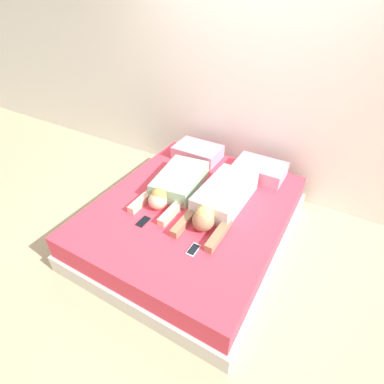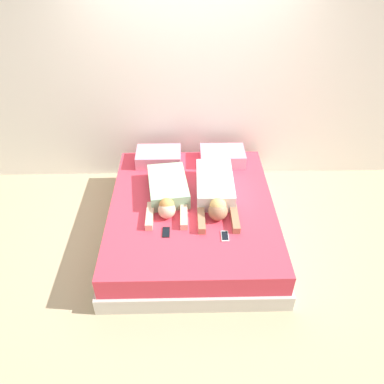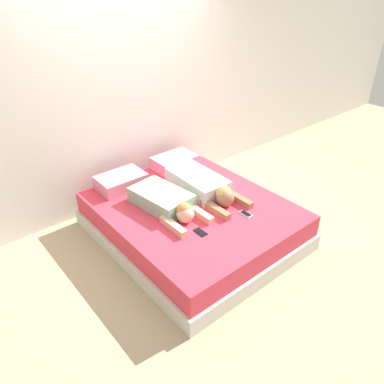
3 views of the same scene
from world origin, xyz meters
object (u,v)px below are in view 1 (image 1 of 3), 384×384
Objects in this scene: pillow_head_right at (260,170)px; person_right at (220,199)px; cell_phone_left at (143,221)px; person_left at (175,184)px; cell_phone_right at (193,250)px; pillow_head_left at (198,152)px; bed at (192,221)px.

pillow_head_right is 0.71m from person_right.
cell_phone_left is (-0.64, -1.23, -0.07)m from pillow_head_right.
pillow_head_right is at bearing 47.29° from person_left.
cell_phone_right is (0.55, -0.60, -0.08)m from person_left.
person_left is 6.85× the size of cell_phone_left.
pillow_head_left is at bearing 180.00° from pillow_head_right.
person_right is at bearing -100.92° from pillow_head_right.
pillow_head_right reaches higher than bed.
cell_phone_right is (0.05, -0.59, -0.09)m from person_right.
person_left is 6.85× the size of cell_phone_right.
bed is at bearing -158.18° from person_right.
pillow_head_left is at bearing 100.64° from person_left.
pillow_head_right is at bearing 79.08° from person_right.
pillow_head_left is 3.82× the size of cell_phone_right.
bed is 0.62m from cell_phone_right.
person_right is at bearing 21.82° from bed.
cell_phone_right is (0.55, -0.06, 0.00)m from cell_phone_left.
pillow_head_left is 0.51× the size of person_right.
pillow_head_left and pillow_head_right have the same top height.
cell_phone_left is at bearing -117.49° from pillow_head_right.
person_left is at bearing 179.14° from person_right.
bed is at bearing -22.89° from person_left.
cell_phone_left is (-0.50, -0.53, -0.09)m from person_right.
person_right is 0.60m from cell_phone_right.
cell_phone_right is at bearing -85.22° from person_right.
person_right is (0.63, -0.70, 0.02)m from pillow_head_left.
person_right is at bearing -47.82° from pillow_head_left.
pillow_head_left reaches higher than cell_phone_left.
person_left is at bearing 89.78° from cell_phone_left.
cell_phone_right reaches higher than bed.
person_right reaches higher than cell_phone_left.
person_left reaches higher than pillow_head_right.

